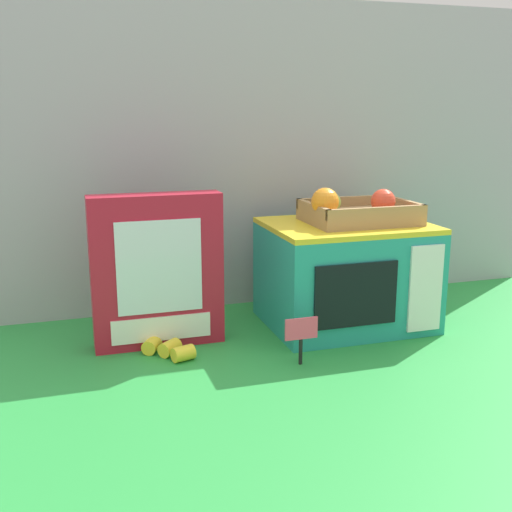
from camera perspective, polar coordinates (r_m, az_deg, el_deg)
The scene contains 7 objects.
ground_plane at distance 1.48m, azimuth 4.24°, elevation -7.03°, with size 1.70×1.70×0.00m, color green.
display_back_panel at distance 1.65m, azimuth 0.85°, elevation 9.12°, with size 1.61×0.03×0.78m, color #A0A3A8.
toy_microwave at distance 1.52m, azimuth 8.18°, elevation -1.64°, with size 0.37×0.30×0.25m.
food_groups_crate at distance 1.49m, azimuth 9.02°, elevation 4.05°, with size 0.25×0.19×0.09m.
cookie_set_box at distance 1.37m, azimuth -8.99°, elevation -1.38°, with size 0.28×0.07×0.34m.
price_sign at distance 1.28m, azimuth 4.14°, elevation -7.08°, with size 0.07×0.01×0.10m.
loose_toy_banana at distance 1.35m, azimuth -8.02°, elevation -8.38°, with size 0.11×0.12×0.03m.
Camera 1 is at (-0.52, -1.28, 0.51)m, focal length 43.83 mm.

